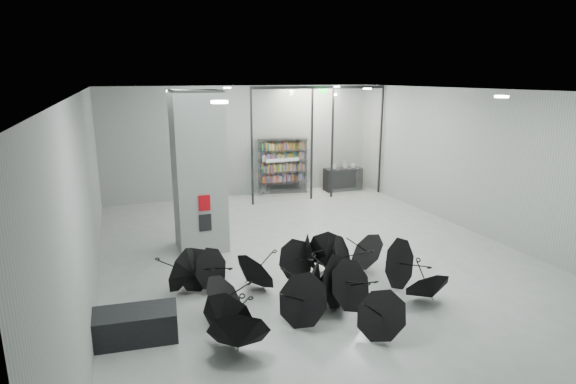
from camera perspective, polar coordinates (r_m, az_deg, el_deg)
name	(u,v)px	position (r m, az deg, el deg)	size (l,w,h in m)	color
room	(324,144)	(10.48, 4.44, 5.94)	(14.00, 14.02, 4.01)	gray
column	(199,172)	(11.79, -10.94, 2.47)	(1.20, 1.20, 4.00)	slate
fire_cabinet	(204,203)	(11.34, -10.25, -1.33)	(0.28, 0.04, 0.38)	#A50A07
info_panel	(205,223)	(11.49, -10.14, -3.74)	(0.30, 0.03, 0.42)	black
exit_sign	(323,91)	(16.21, 4.32, 12.26)	(0.30, 0.06, 0.15)	#0CE533
glass_partition	(319,138)	(16.52, 3.90, 6.59)	(5.06, 0.08, 4.00)	silver
bench	(128,326)	(8.49, -19.08, -15.32)	(1.61, 0.69, 0.52)	black
bookshelf	(283,166)	(17.49, -0.65, 3.23)	(1.88, 0.38, 2.06)	black
shop_counter	(343,179)	(18.14, 6.76, 1.59)	(1.45, 0.58, 0.87)	black
umbrella_cluster	(304,286)	(9.32, 1.93, -11.46)	(5.40, 4.17, 1.23)	black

